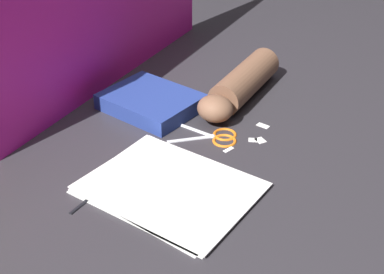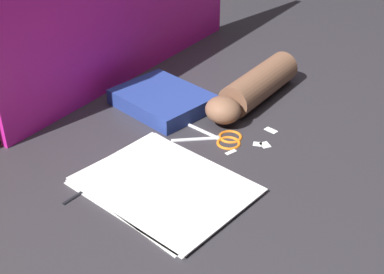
{
  "view_description": "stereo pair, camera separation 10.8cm",
  "coord_description": "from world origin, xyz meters",
  "px_view_note": "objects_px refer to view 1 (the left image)",
  "views": [
    {
      "loc": [
        -0.75,
        -0.51,
        0.64
      ],
      "look_at": [
        0.01,
        0.0,
        0.06
      ],
      "focal_mm": 50.0,
      "sensor_mm": 36.0,
      "label": 1
    },
    {
      "loc": [
        -0.68,
        -0.59,
        0.64
      ],
      "look_at": [
        0.01,
        0.0,
        0.06
      ],
      "focal_mm": 50.0,
      "sensor_mm": 36.0,
      "label": 2
    }
  ],
  "objects_px": {
    "paper_stack": "(170,187)",
    "book_closed": "(151,102)",
    "hand_forearm": "(240,85)",
    "scissors": "(215,135)"
  },
  "relations": [
    {
      "from": "paper_stack",
      "to": "book_closed",
      "type": "xyz_separation_m",
      "value": [
        0.23,
        0.23,
        0.01
      ]
    },
    {
      "from": "hand_forearm",
      "to": "scissors",
      "type": "bearing_deg",
      "value": -166.74
    },
    {
      "from": "paper_stack",
      "to": "book_closed",
      "type": "distance_m",
      "value": 0.32
    },
    {
      "from": "scissors",
      "to": "hand_forearm",
      "type": "distance_m",
      "value": 0.19
    },
    {
      "from": "hand_forearm",
      "to": "paper_stack",
      "type": "bearing_deg",
      "value": -169.98
    },
    {
      "from": "book_closed",
      "to": "hand_forearm",
      "type": "distance_m",
      "value": 0.22
    },
    {
      "from": "paper_stack",
      "to": "hand_forearm",
      "type": "distance_m",
      "value": 0.4
    },
    {
      "from": "paper_stack",
      "to": "book_closed",
      "type": "height_order",
      "value": "book_closed"
    },
    {
      "from": "paper_stack",
      "to": "hand_forearm",
      "type": "height_order",
      "value": "hand_forearm"
    },
    {
      "from": "paper_stack",
      "to": "hand_forearm",
      "type": "xyz_separation_m",
      "value": [
        0.39,
        0.07,
        0.04
      ]
    }
  ]
}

